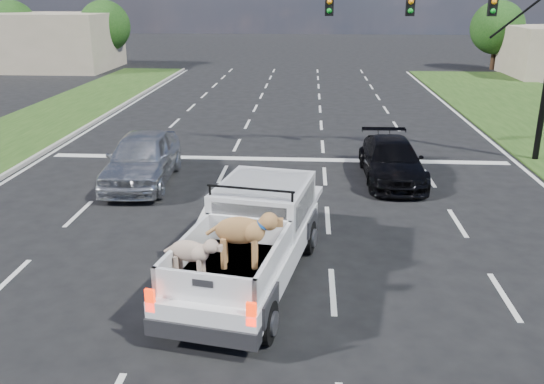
% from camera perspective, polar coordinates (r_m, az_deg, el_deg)
% --- Properties ---
extents(ground, '(160.00, 160.00, 0.00)m').
position_cam_1_polar(ground, '(12.28, -2.28, -9.52)').
color(ground, black).
rests_on(ground, ground).
extents(road_markings, '(17.75, 60.00, 0.01)m').
position_cam_1_polar(road_markings, '(18.29, -0.15, 0.36)').
color(road_markings, silver).
rests_on(road_markings, ground).
extents(traffic_signal, '(9.11, 0.31, 7.00)m').
position_cam_1_polar(traffic_signal, '(22.08, 20.28, 14.97)').
color(traffic_signal, black).
rests_on(traffic_signal, ground).
extents(building_left, '(10.00, 8.00, 4.40)m').
position_cam_1_polar(building_left, '(51.43, -21.20, 13.75)').
color(building_left, tan).
rests_on(building_left, ground).
extents(tree_far_b, '(4.20, 4.20, 5.40)m').
position_cam_1_polar(tree_far_b, '(54.91, -24.39, 14.76)').
color(tree_far_b, '#332114').
rests_on(tree_far_b, ground).
extents(tree_far_c, '(4.20, 4.20, 5.40)m').
position_cam_1_polar(tree_far_c, '(51.73, -16.24, 15.49)').
color(tree_far_c, '#332114').
rests_on(tree_far_c, ground).
extents(tree_far_d, '(4.20, 4.20, 5.40)m').
position_cam_1_polar(tree_far_d, '(50.98, 21.42, 14.92)').
color(tree_far_d, '#332114').
rests_on(tree_far_d, ground).
extents(pickup_truck, '(2.99, 5.85, 2.09)m').
position_cam_1_polar(pickup_truck, '(12.20, -2.18, -4.57)').
color(pickup_truck, black).
rests_on(pickup_truck, ground).
extents(silver_sedan, '(2.20, 4.98, 1.67)m').
position_cam_1_polar(silver_sedan, '(19.11, -12.76, 3.31)').
color(silver_sedan, silver).
rests_on(silver_sedan, ground).
extents(black_coupe, '(1.96, 4.62, 1.33)m').
position_cam_1_polar(black_coupe, '(19.39, 11.78, 3.08)').
color(black_coupe, black).
rests_on(black_coupe, ground).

